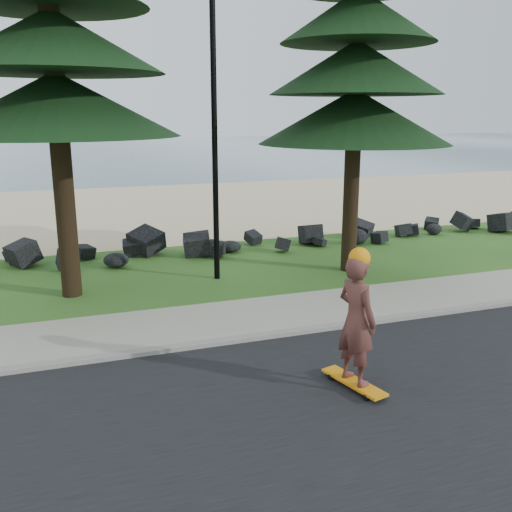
% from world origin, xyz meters
% --- Properties ---
extents(ground, '(160.00, 160.00, 0.00)m').
position_xyz_m(ground, '(0.00, 0.00, 0.00)').
color(ground, '#29551A').
rests_on(ground, ground).
extents(road, '(160.00, 7.00, 0.02)m').
position_xyz_m(road, '(0.00, -4.50, 0.01)').
color(road, black).
rests_on(road, ground).
extents(kerb, '(160.00, 0.20, 0.10)m').
position_xyz_m(kerb, '(0.00, -0.90, 0.05)').
color(kerb, gray).
rests_on(kerb, ground).
extents(sidewalk, '(160.00, 2.00, 0.08)m').
position_xyz_m(sidewalk, '(0.00, 0.20, 0.04)').
color(sidewalk, gray).
rests_on(sidewalk, ground).
extents(beach_sand, '(160.00, 15.00, 0.01)m').
position_xyz_m(beach_sand, '(0.00, 14.50, 0.01)').
color(beach_sand, beige).
rests_on(beach_sand, ground).
extents(ocean, '(160.00, 58.00, 0.01)m').
position_xyz_m(ocean, '(0.00, 51.00, 0.00)').
color(ocean, '#365868').
rests_on(ocean, ground).
extents(seawall_boulders, '(60.00, 2.40, 1.10)m').
position_xyz_m(seawall_boulders, '(0.00, 5.60, 0.00)').
color(seawall_boulders, black).
rests_on(seawall_boulders, ground).
extents(lamp_post, '(0.25, 0.14, 8.14)m').
position_xyz_m(lamp_post, '(0.00, 3.20, 4.13)').
color(lamp_post, black).
rests_on(lamp_post, ground).
extents(skateboarder, '(0.63, 1.21, 2.20)m').
position_xyz_m(skateboarder, '(0.37, -3.19, 1.10)').
color(skateboarder, orange).
rests_on(skateboarder, ground).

